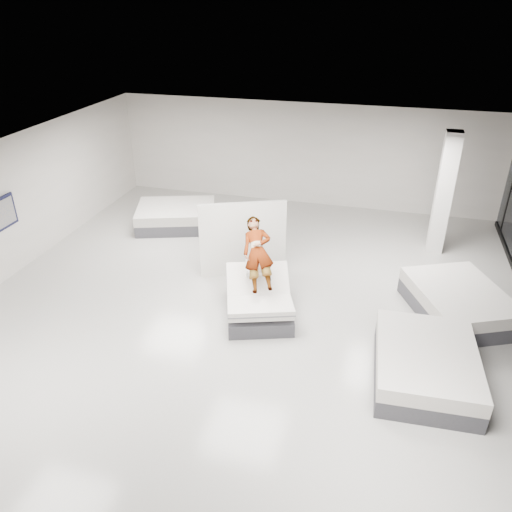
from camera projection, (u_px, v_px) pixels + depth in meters
The scene contains 10 objects.
room at pixel (242, 255), 9.68m from camera, with size 14.00×14.04×3.20m.
hero_bed at pixel (259, 302), 10.55m from camera, with size 1.82×2.09×1.04m.
person at pixel (258, 261), 10.45m from camera, with size 0.62×0.40×1.69m, color slate.
remote at pixel (270, 278), 10.25m from camera, with size 0.05×0.14×0.03m, color black.
divider_panel at pixel (243, 239), 11.81m from camera, with size 2.06×0.09×1.87m, color silver.
flat_bed_right_far at pixel (458, 302), 10.56m from camera, with size 2.46×2.74×0.62m.
flat_bed_right_near at pixel (425, 365), 8.78m from camera, with size 1.81×2.35×0.63m.
flat_bed_left_far at pixel (176, 216), 14.62m from camera, with size 2.63×2.28×0.61m.
column at pixel (444, 194), 12.61m from camera, with size 0.40×0.40×3.20m, color silver.
wall_poster at pixel (1, 214), 11.46m from camera, with size 0.06×0.95×0.75m.
Camera 1 is at (2.47, -8.19, 6.13)m, focal length 35.00 mm.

